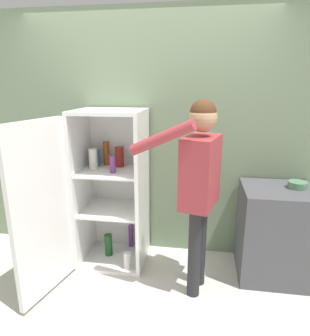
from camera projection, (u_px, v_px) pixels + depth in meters
The scene contains 6 objects.
ground_plane at pixel (128, 302), 2.58m from camera, with size 12.00×12.00×0.00m, color beige.
wall_back at pixel (147, 137), 3.17m from camera, with size 7.00×0.06×2.55m.
refrigerator at pixel (100, 192), 2.95m from camera, with size 0.86×1.23×1.58m.
person at pixel (199, 175), 2.47m from camera, with size 0.75×0.56×1.70m.
counter at pixel (275, 233), 2.86m from camera, with size 0.67×0.61×0.89m.
bowl at pixel (297, 185), 2.75m from camera, with size 0.17×0.17×0.06m.
Camera 1 is at (0.57, -2.11, 1.81)m, focal length 32.00 mm.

